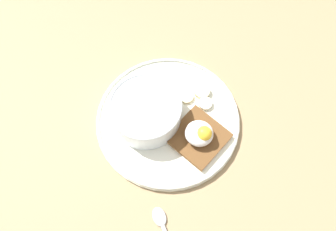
% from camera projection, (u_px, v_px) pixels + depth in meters
% --- Properties ---
extents(ground_plane, '(1.20, 1.20, 0.02)m').
position_uv_depth(ground_plane, '(168.00, 124.00, 0.77)').
color(ground_plane, '#987F5A').
rests_on(ground_plane, ground).
extents(plate, '(0.29, 0.29, 0.02)m').
position_uv_depth(plate, '(168.00, 120.00, 0.75)').
color(plate, white).
rests_on(plate, ground_plane).
extents(oatmeal_bowl, '(0.14, 0.14, 0.06)m').
position_uv_depth(oatmeal_bowl, '(146.00, 112.00, 0.72)').
color(oatmeal_bowl, white).
rests_on(oatmeal_bowl, plate).
extents(toast_slice, '(0.12, 0.12, 0.01)m').
position_uv_depth(toast_slice, '(198.00, 137.00, 0.73)').
color(toast_slice, brown).
rests_on(toast_slice, plate).
extents(poached_egg, '(0.05, 0.05, 0.04)m').
position_uv_depth(poached_egg, '(200.00, 133.00, 0.71)').
color(poached_egg, white).
rests_on(poached_egg, toast_slice).
extents(banana_slice_front, '(0.04, 0.04, 0.01)m').
position_uv_depth(banana_slice_front, '(205.00, 104.00, 0.76)').
color(banana_slice_front, '#F4EBC8').
rests_on(banana_slice_front, plate).
extents(banana_slice_left, '(0.05, 0.05, 0.01)m').
position_uv_depth(banana_slice_left, '(202.00, 91.00, 0.77)').
color(banana_slice_left, beige).
rests_on(banana_slice_left, plate).
extents(banana_slice_back, '(0.03, 0.03, 0.01)m').
position_uv_depth(banana_slice_back, '(186.00, 97.00, 0.77)').
color(banana_slice_back, beige).
rests_on(banana_slice_back, plate).
extents(spoon, '(0.10, 0.10, 0.01)m').
position_uv_depth(spoon, '(165.00, 231.00, 0.67)').
color(spoon, silver).
rests_on(spoon, ground_plane).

